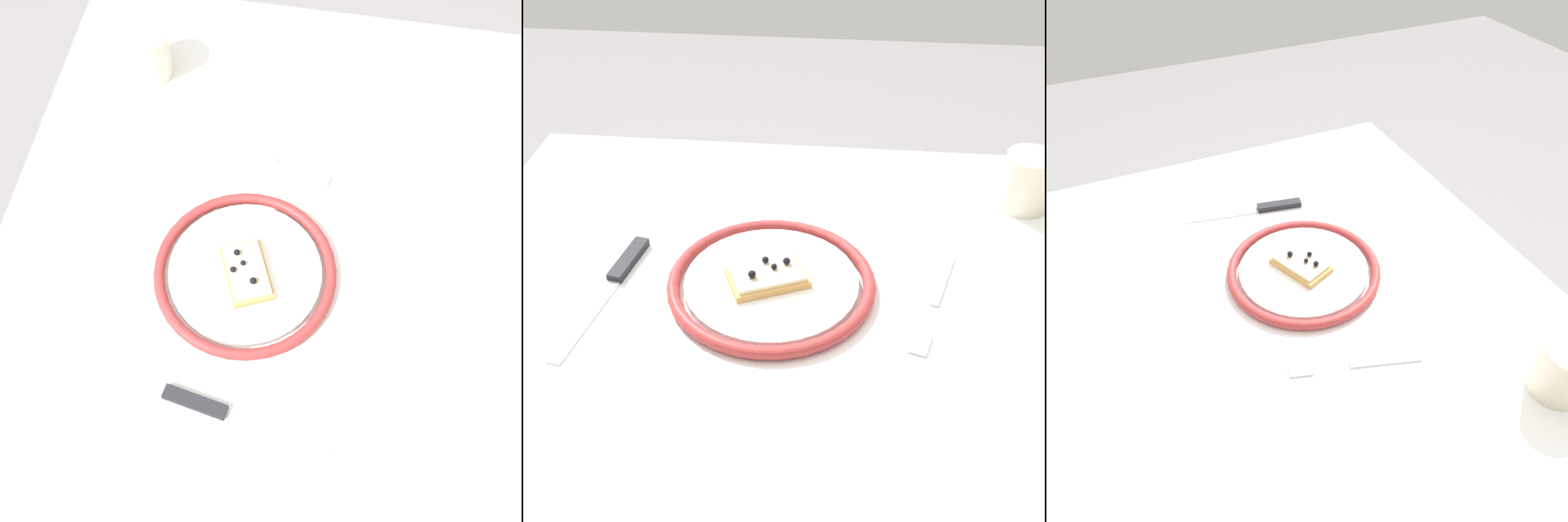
{
  "view_description": "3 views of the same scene",
  "coord_description": "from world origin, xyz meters",
  "views": [
    {
      "loc": [
        0.44,
        0.06,
        1.6
      ],
      "look_at": [
        0.04,
        -0.01,
        0.76
      ],
      "focal_mm": 44.47,
      "sensor_mm": 36.0,
      "label": 1
    },
    {
      "loc": [
        -0.03,
        0.62,
        1.29
      ],
      "look_at": [
        0.04,
        -0.04,
        0.76
      ],
      "focal_mm": 45.37,
      "sensor_mm": 36.0,
      "label": 2
    },
    {
      "loc": [
        -0.53,
        0.22,
        1.34
      ],
      "look_at": [
        0.07,
        -0.04,
        0.74
      ],
      "focal_mm": 34.39,
      "sensor_mm": 36.0,
      "label": 3
    }
  ],
  "objects": [
    {
      "name": "cup",
      "position": [
        -0.31,
        -0.26,
        0.77
      ],
      "size": [
        0.08,
        0.08,
        0.09
      ],
      "primitive_type": "cylinder",
      "color": "beige",
      "rests_on": "dining_table"
    },
    {
      "name": "plate",
      "position": [
        0.05,
        -0.03,
        0.73
      ],
      "size": [
        0.27,
        0.27,
        0.02
      ],
      "color": "white",
      "rests_on": "dining_table"
    },
    {
      "name": "dining_table",
      "position": [
        0.0,
        0.0,
        0.63
      ],
      "size": [
        1.0,
        0.83,
        0.73
      ],
      "color": "white",
      "rests_on": "ground_plane"
    },
    {
      "name": "ground_plane",
      "position": [
        0.0,
        0.0,
        0.0
      ],
      "size": [
        6.0,
        6.0,
        0.0
      ],
      "primitive_type": "plane",
      "color": "slate"
    },
    {
      "name": "pizza_slice_near",
      "position": [
        0.06,
        -0.03,
        0.75
      ],
      "size": [
        0.11,
        0.1,
        0.03
      ],
      "color": "tan",
      "rests_on": "plate"
    },
    {
      "name": "knife",
      "position": [
        0.26,
        -0.03,
        0.73
      ],
      "size": [
        0.06,
        0.24,
        0.01
      ],
      "color": "silver",
      "rests_on": "dining_table"
    },
    {
      "name": "fork",
      "position": [
        -0.16,
        -0.02,
        0.73
      ],
      "size": [
        0.07,
        0.2,
        0.0
      ],
      "color": "#BBBBBB",
      "rests_on": "dining_table"
    }
  ]
}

